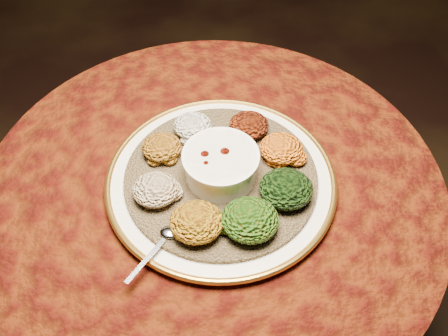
{
  "coord_description": "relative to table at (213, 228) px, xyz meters",
  "views": [
    {
      "loc": [
        0.04,
        -0.64,
        1.54
      ],
      "look_at": [
        0.02,
        0.01,
        0.76
      ],
      "focal_mm": 40.0,
      "sensor_mm": 36.0,
      "label": 1
    }
  ],
  "objects": [
    {
      "name": "table",
      "position": [
        0.0,
        0.0,
        0.0
      ],
      "size": [
        0.96,
        0.96,
        0.73
      ],
      "color": "black",
      "rests_on": "ground"
    },
    {
      "name": "platter",
      "position": [
        0.02,
        -0.01,
        0.19
      ],
      "size": [
        0.58,
        0.58,
        0.02
      ],
      "rotation": [
        0.0,
        0.0,
        -0.35
      ],
      "color": "white",
      "rests_on": "table"
    },
    {
      "name": "injera",
      "position": [
        0.02,
        -0.01,
        0.2
      ],
      "size": [
        0.46,
        0.46,
        0.01
      ],
      "primitive_type": "cylinder",
      "rotation": [
        0.0,
        0.0,
        -0.21
      ],
      "color": "olive",
      "rests_on": "platter"
    },
    {
      "name": "stew_bowl",
      "position": [
        0.02,
        -0.01,
        0.24
      ],
      "size": [
        0.15,
        0.15,
        0.06
      ],
      "color": "white",
      "rests_on": "injera"
    },
    {
      "name": "spoon",
      "position": [
        -0.08,
        -0.16,
        0.21
      ],
      "size": [
        0.09,
        0.12,
        0.01
      ],
      "rotation": [
        0.0,
        0.0,
        -2.15
      ],
      "color": "silver",
      "rests_on": "injera"
    },
    {
      "name": "portion_ayib",
      "position": [
        -0.04,
        0.11,
        0.23
      ],
      "size": [
        0.08,
        0.08,
        0.04
      ],
      "primitive_type": "ellipsoid",
      "color": "white",
      "rests_on": "injera"
    },
    {
      "name": "portion_kitfo",
      "position": [
        0.08,
        0.11,
        0.23
      ],
      "size": [
        0.09,
        0.08,
        0.04
      ],
      "primitive_type": "ellipsoid",
      "color": "black",
      "rests_on": "injera"
    },
    {
      "name": "portion_tikil",
      "position": [
        0.14,
        0.05,
        0.23
      ],
      "size": [
        0.09,
        0.09,
        0.04
      ],
      "primitive_type": "ellipsoid",
      "color": "#A95F0E",
      "rests_on": "injera"
    },
    {
      "name": "portion_gomen",
      "position": [
        0.14,
        -0.06,
        0.23
      ],
      "size": [
        0.1,
        0.1,
        0.05
      ],
      "primitive_type": "ellipsoid",
      "color": "black",
      "rests_on": "injera"
    },
    {
      "name": "portion_mixveg",
      "position": [
        0.07,
        -0.13,
        0.23
      ],
      "size": [
        0.11,
        0.1,
        0.05
      ],
      "primitive_type": "ellipsoid",
      "color": "#973E09",
      "rests_on": "injera"
    },
    {
      "name": "portion_kik",
      "position": [
        -0.02,
        -0.14,
        0.23
      ],
      "size": [
        0.1,
        0.09,
        0.05
      ],
      "primitive_type": "ellipsoid",
      "color": "#9C740D",
      "rests_on": "injera"
    },
    {
      "name": "portion_timatim",
      "position": [
        -0.11,
        -0.06,
        0.23
      ],
      "size": [
        0.09,
        0.08,
        0.04
      ],
      "primitive_type": "ellipsoid",
      "color": "maroon",
      "rests_on": "injera"
    },
    {
      "name": "portion_shiro",
      "position": [
        -0.1,
        0.05,
        0.23
      ],
      "size": [
        0.08,
        0.08,
        0.04
      ],
      "primitive_type": "ellipsoid",
      "color": "#9B5112",
      "rests_on": "injera"
    }
  ]
}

